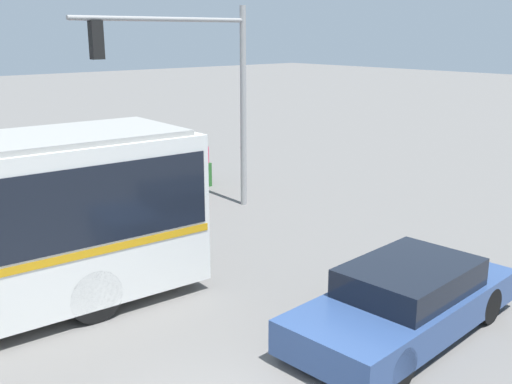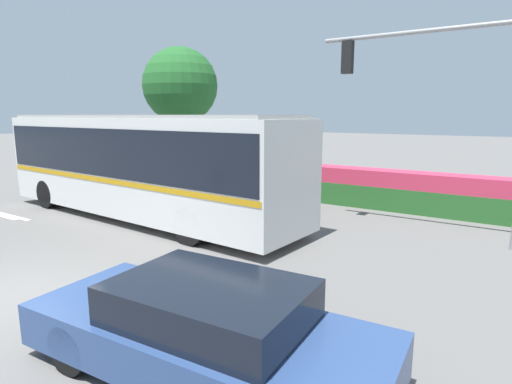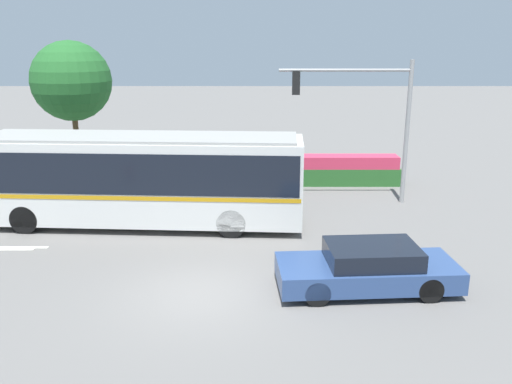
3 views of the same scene
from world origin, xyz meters
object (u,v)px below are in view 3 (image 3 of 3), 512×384
Objects in this scene: city_bus at (144,175)px; traffic_light_pole at (375,110)px; street_tree_left at (74,81)px; sedan_foreground at (370,268)px.

traffic_light_pole is at bearing -159.19° from city_bus.
city_bus is 8.49m from street_tree_left.
street_tree_left reaches higher than city_bus.
street_tree_left is at bearing -49.51° from sedan_foreground.
traffic_light_pole is (8.77, 2.77, 1.99)m from city_bus.
city_bus is 1.78× the size of street_tree_left.
street_tree_left is (-4.49, 6.62, 2.84)m from city_bus.
city_bus is 2.01× the size of traffic_light_pole.
sedan_foreground is 0.75× the size of street_tree_left.
traffic_light_pole is (1.64, 8.06, 3.26)m from sedan_foreground.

